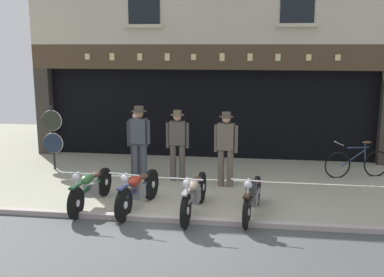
% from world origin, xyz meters
% --- Properties ---
extents(ground, '(22.42, 22.00, 0.18)m').
position_xyz_m(ground, '(0.00, -0.98, -0.04)').
color(ground, gray).
extents(shop_facade, '(10.72, 4.42, 5.88)m').
position_xyz_m(shop_facade, '(0.00, 7.04, 1.64)').
color(shop_facade, black).
rests_on(shop_facade, ground).
extents(motorcycle_left, '(0.62, 2.05, 0.91)m').
position_xyz_m(motorcycle_left, '(-1.93, 0.68, 0.42)').
color(motorcycle_left, black).
rests_on(motorcycle_left, ground).
extents(motorcycle_center_left, '(0.62, 2.00, 0.92)m').
position_xyz_m(motorcycle_center_left, '(-0.92, 0.64, 0.43)').
color(motorcycle_center_left, black).
rests_on(motorcycle_center_left, ground).
extents(motorcycle_center, '(0.62, 2.09, 0.92)m').
position_xyz_m(motorcycle_center, '(0.23, 0.55, 0.43)').
color(motorcycle_center, black).
rests_on(motorcycle_center, ground).
extents(motorcycle_center_right, '(0.62, 1.91, 0.90)m').
position_xyz_m(motorcycle_center_right, '(1.36, 0.62, 0.41)').
color(motorcycle_center_right, black).
rests_on(motorcycle_center_right, ground).
extents(salesman_left, '(0.55, 0.29, 1.68)m').
position_xyz_m(salesman_left, '(-1.52, 2.91, 0.93)').
color(salesman_left, '#2D2D33').
rests_on(salesman_left, ground).
extents(shopkeeper_center, '(0.56, 0.33, 1.74)m').
position_xyz_m(shopkeeper_center, '(-0.49, 2.81, 0.97)').
color(shopkeeper_center, '#47423D').
rests_on(shopkeeper_center, ground).
extents(salesman_right, '(0.56, 0.33, 1.77)m').
position_xyz_m(salesman_right, '(0.71, 2.48, 0.98)').
color(salesman_right, brown).
rests_on(salesman_right, ground).
extents(assistant_far_right, '(0.55, 0.37, 1.81)m').
position_xyz_m(assistant_far_right, '(-1.45, 2.88, 1.02)').
color(assistant_far_right, '#3D424C').
rests_on(assistant_far_right, ground).
extents(tyre_sign_pole, '(0.56, 0.06, 1.71)m').
position_xyz_m(tyre_sign_pole, '(-3.95, 3.37, 1.00)').
color(tyre_sign_pole, '#232328').
rests_on(tyre_sign_pole, ground).
extents(advert_board_near, '(0.66, 0.03, 0.95)m').
position_xyz_m(advert_board_near, '(1.72, 5.40, 1.95)').
color(advert_board_near, beige).
extents(advert_board_far, '(0.64, 0.03, 0.91)m').
position_xyz_m(advert_board_far, '(2.66, 5.40, 1.82)').
color(advert_board_far, silver).
extents(leaning_bicycle, '(1.67, 0.64, 0.93)m').
position_xyz_m(leaning_bicycle, '(3.96, 3.73, 0.37)').
color(leaning_bicycle, black).
rests_on(leaning_bicycle, ground).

